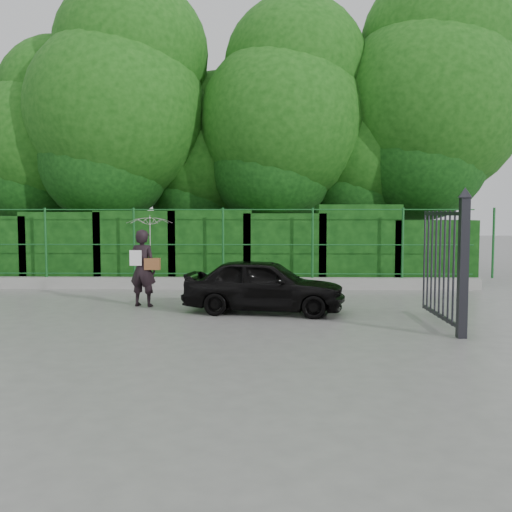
{
  "coord_description": "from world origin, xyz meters",
  "views": [
    {
      "loc": [
        1.55,
        -10.11,
        1.96
      ],
      "look_at": [
        1.31,
        1.3,
        1.1
      ],
      "focal_mm": 40.0,
      "sensor_mm": 36.0,
      "label": 1
    }
  ],
  "objects": [
    {
      "name": "gate",
      "position": [
        4.6,
        -0.72,
        1.19
      ],
      "size": [
        0.22,
        2.33,
        2.36
      ],
      "color": "#222228",
      "rests_on": "ground"
    },
    {
      "name": "kerb",
      "position": [
        0.0,
        4.5,
        0.15
      ],
      "size": [
        14.0,
        0.25,
        0.3
      ],
      "primitive_type": "cube",
      "color": "#9E9E99",
      "rests_on": "ground"
    },
    {
      "name": "fence",
      "position": [
        0.22,
        4.5,
        1.2
      ],
      "size": [
        14.13,
        0.06,
        1.8
      ],
      "color": "#185923",
      "rests_on": "kerb"
    },
    {
      "name": "trees",
      "position": [
        1.14,
        7.74,
        4.62
      ],
      "size": [
        17.1,
        6.15,
        8.08
      ],
      "color": "black",
      "rests_on": "ground"
    },
    {
      "name": "woman",
      "position": [
        -0.97,
        1.77,
        1.26
      ],
      "size": [
        0.96,
        0.97,
        1.92
      ],
      "color": "black",
      "rests_on": "ground"
    },
    {
      "name": "hedge",
      "position": [
        -0.0,
        5.5,
        1.0
      ],
      "size": [
        14.2,
        1.2,
        2.19
      ],
      "color": "black",
      "rests_on": "ground"
    },
    {
      "name": "car",
      "position": [
        1.48,
        1.07,
        0.54
      ],
      "size": [
        3.33,
        1.76,
        1.08
      ],
      "primitive_type": "imported",
      "rotation": [
        0.0,
        0.0,
        1.41
      ],
      "color": "black",
      "rests_on": "ground"
    },
    {
      "name": "ground",
      "position": [
        0.0,
        0.0,
        0.0
      ],
      "size": [
        80.0,
        80.0,
        0.0
      ],
      "primitive_type": "plane",
      "color": "gray"
    }
  ]
}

